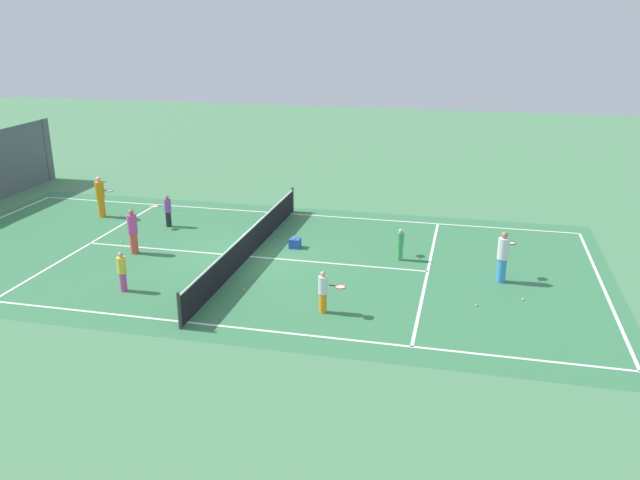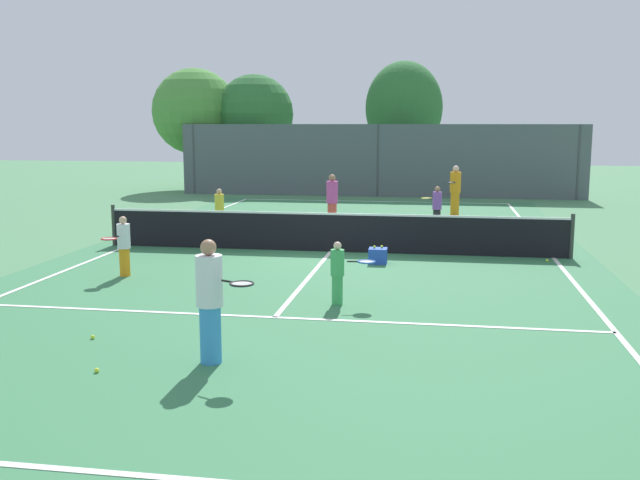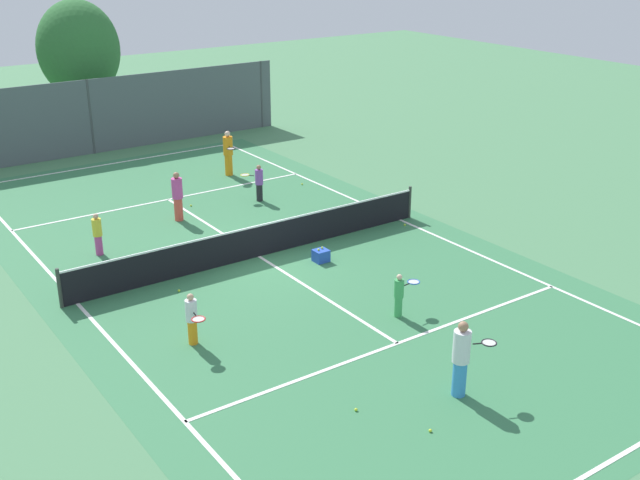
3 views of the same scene
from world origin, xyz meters
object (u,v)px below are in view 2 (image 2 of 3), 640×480
player_0 (332,201)px  ball_crate (378,256)px  tennis_ball_4 (510,227)px  tennis_ball_1 (93,337)px  player_6 (339,272)px  tennis_ball_2 (365,223)px  player_4 (210,300)px  player_3 (123,245)px  tennis_ball_3 (208,253)px  player_1 (455,190)px  player_2 (437,207)px  tennis_ball_0 (547,261)px  tennis_ball_5 (97,370)px  player_5 (220,210)px

player_0 → ball_crate: player_0 is taller
tennis_ball_4 → tennis_ball_1: bearing=-119.5°
player_6 → player_0: bearing=99.2°
player_0 → tennis_ball_2: player_0 is taller
player_4 → player_6: player_4 is taller
player_3 → player_4: player_4 is taller
tennis_ball_2 → tennis_ball_3: size_ratio=1.00×
player_3 → player_6: player_3 is taller
player_0 → player_1: bearing=42.9°
tennis_ball_4 → player_2: bearing=-163.8°
player_0 → tennis_ball_0: player_0 is taller
tennis_ball_5 → player_3: bearing=111.1°
tennis_ball_2 → tennis_ball_4: bearing=-2.2°
tennis_ball_3 → player_0: bearing=64.6°
player_2 → player_4: (-2.98, -13.22, 0.20)m
player_4 → player_6: 3.71m
player_3 → tennis_ball_3: size_ratio=19.66×
player_5 → tennis_ball_1: 11.01m
player_1 → player_3: 13.55m
player_3 → ball_crate: 5.77m
player_1 → tennis_ball_2: size_ratio=26.93×
player_3 → player_4: size_ratio=0.75×
tennis_ball_2 → player_3: bearing=-115.7°
player_0 → player_3: (-3.35, -7.88, -0.18)m
tennis_ball_1 → tennis_ball_4: 15.08m
tennis_ball_0 → tennis_ball_2: same height
player_3 → tennis_ball_4: player_3 is taller
tennis_ball_2 → tennis_ball_5: same height
player_5 → player_6: (4.79, -8.20, -0.06)m
tennis_ball_0 → tennis_ball_1: same height
ball_crate → tennis_ball_2: bearing=98.4°
player_6 → tennis_ball_5: player_6 is taller
tennis_ball_0 → player_3: bearing=-161.2°
player_0 → tennis_ball_4: bearing=8.9°
player_5 → tennis_ball_4: size_ratio=19.73×
player_5 → ball_crate: bearing=-39.3°
player_5 → tennis_ball_3: bearing=-77.4°
tennis_ball_4 → player_5: bearing=-165.8°
ball_crate → tennis_ball_5: size_ratio=6.45×
player_6 → player_5: bearing=120.3°
player_2 → player_5: 6.66m
player_2 → player_3: (-6.59, -8.08, -0.02)m
tennis_ball_0 → tennis_ball_3: size_ratio=1.00×
player_5 → tennis_ball_2: player_5 is taller
tennis_ball_0 → tennis_ball_5: size_ratio=1.00×
player_2 → tennis_ball_1: player_2 is taller
tennis_ball_1 → tennis_ball_5: size_ratio=1.00×
player_0 → tennis_ball_0: (5.87, -4.74, -0.82)m
player_6 → tennis_ball_3: bearing=131.5°
tennis_ball_4 → tennis_ball_2: bearing=177.8°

